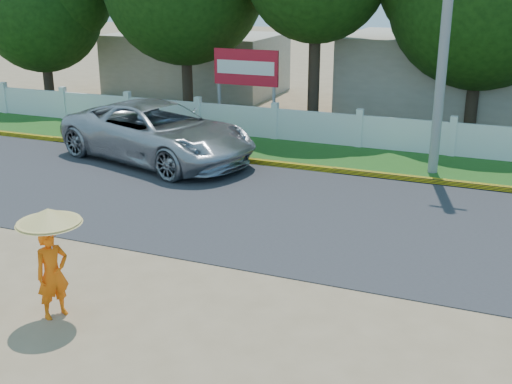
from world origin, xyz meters
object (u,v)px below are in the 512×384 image
(vehicle, at_px, (158,132))
(monk_with_parasol, at_px, (51,247))
(utility_pole, at_px, (447,17))
(billboard, at_px, (246,72))

(vehicle, bearing_deg, monk_with_parasol, -143.79)
(utility_pole, xyz_separation_m, vehicle, (-8.10, -1.83, -3.50))
(monk_with_parasol, bearing_deg, billboard, 99.86)
(utility_pole, height_order, monk_with_parasol, utility_pole)
(vehicle, bearing_deg, billboard, 6.69)
(utility_pole, distance_m, vehicle, 9.01)
(monk_with_parasol, bearing_deg, vehicle, 109.95)
(utility_pole, height_order, billboard, utility_pole)
(vehicle, bearing_deg, utility_pole, -61.00)
(utility_pole, distance_m, monk_with_parasol, 12.32)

